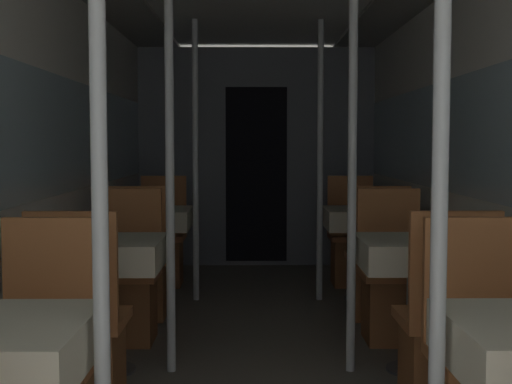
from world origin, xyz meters
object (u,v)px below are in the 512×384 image
object	(u,v)px
support_pole_right_1	(352,170)
support_pole_left_2	(196,161)
dining_table_left_1	(107,258)
support_pole_left_1	(170,170)
chair_left_near_1	(81,351)
chair_left_far_2	(162,252)
dining_table_left_2	(152,222)
dining_table_right_2	(363,222)
chair_left_far_1	(127,295)
dining_table_right_1	(415,258)
chair_left_near_2	(141,278)
chair_right_near_1	(444,350)
support_pole_left_0	(100,193)
chair_right_far_2	(352,252)
support_pole_right_2	(320,161)
support_pole_right_0	(440,193)
chair_right_far_1	(392,295)
chair_right_near_2	(376,277)

from	to	relation	value
support_pole_right_1	support_pole_left_2	bearing A→B (deg)	118.87
dining_table_left_1	support_pole_left_1	xyz separation A→B (m)	(0.36, 0.00, 0.50)
chair_left_near_1	chair_left_far_2	world-z (taller)	same
dining_table_left_2	dining_table_right_2	bearing A→B (deg)	0.00
chair_left_far_1	dining_table_right_1	distance (m)	1.87
chair_left_far_2	dining_table_right_2	bearing A→B (deg)	160.20
chair_left_far_1	dining_table_right_1	bearing A→B (deg)	160.20
chair_left_near_2	dining_table_right_1	distance (m)	2.14
dining_table_left_1	dining_table_left_2	world-z (taller)	same
chair_left_far_2	chair_right_near_1	xyz separation A→B (m)	(1.73, -3.08, 0.00)
support_pole_left_0	chair_left_far_1	bearing A→B (deg)	98.26
support_pole_left_2	chair_right_far_2	bearing A→B (deg)	24.41
dining_table_right_2	chair_right_far_2	size ratio (longest dim) A/B	0.76
chair_left_near_1	support_pole_right_2	xyz separation A→B (m)	(1.37, 2.46, 0.84)
chair_left_near_1	support_pole_right_1	distance (m)	1.72
support_pole_left_2	support_pole_left_0	bearing A→B (deg)	-90.00
chair_left_near_2	support_pole_right_1	world-z (taller)	support_pole_right_1
dining_table_right_1	support_pole_right_2	bearing A→B (deg)	101.00
dining_table_left_1	support_pole_left_2	size ratio (longest dim) A/B	0.33
support_pole_right_0	dining_table_left_1	bearing A→B (deg)	126.72
support_pole_left_1	chair_right_near_1	xyz separation A→B (m)	(1.37, -0.62, -0.84)
chair_left_far_2	support_pole_left_2	xyz separation A→B (m)	(0.36, -0.62, 0.84)
support_pole_left_0	chair_left_far_2	bearing A→B (deg)	94.75
dining_table_right_1	support_pole_right_2	size ratio (longest dim) A/B	0.33
chair_left_far_1	support_pole_left_2	bearing A→B (deg)	-106.38
support_pole_left_1	support_pole_right_2	distance (m)	2.10
dining_table_left_2	dining_table_right_2	xyz separation A→B (m)	(1.73, 0.00, 0.00)
chair_right_near_1	chair_right_far_1	size ratio (longest dim) A/B	1.00
dining_table_left_1	chair_left_far_1	size ratio (longest dim) A/B	0.76
support_pole_left_2	support_pole_right_2	size ratio (longest dim) A/B	1.00
chair_right_near_1	support_pole_left_0	bearing A→B (deg)	-138.43
support_pole_left_2	chair_right_far_1	distance (m)	2.02
chair_right_near_1	dining_table_right_1	bearing A→B (deg)	90.00
dining_table_left_1	chair_left_far_2	size ratio (longest dim) A/B	0.76
chair_left_far_2	chair_left_near_1	bearing A→B (deg)	90.00
chair_left_near_1	support_pole_right_1	xyz separation A→B (m)	(1.37, 0.62, 0.84)
dining_table_left_2	chair_left_far_2	distance (m)	0.71
chair_left_far_2	support_pole_right_1	xyz separation A→B (m)	(1.37, -2.46, 0.84)
support_pole_left_0	support_pole_left_2	world-z (taller)	same
support_pole_left_1	chair_left_far_2	size ratio (longest dim) A/B	2.31
chair_left_far_2	chair_right_near_2	size ratio (longest dim) A/B	1.00
dining_table_right_2	support_pole_right_0	bearing A→B (deg)	-95.55
support_pole_right_2	chair_left_near_1	bearing A→B (deg)	-119.13
chair_right_far_1	support_pole_right_1	xyz separation A→B (m)	(-0.36, -0.62, 0.84)
chair_right_near_1	dining_table_left_1	bearing A→B (deg)	160.20
chair_left_far_1	chair_right_near_2	distance (m)	1.83
support_pole_right_0	dining_table_right_1	xyz separation A→B (m)	(0.36, 1.84, -0.50)
dining_table_left_2	support_pole_left_0	bearing A→B (deg)	-84.45
chair_right_near_1	chair_right_far_1	xyz separation A→B (m)	(0.00, 1.24, 0.00)
chair_right_near_2	support_pole_right_0	bearing A→B (deg)	-96.67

